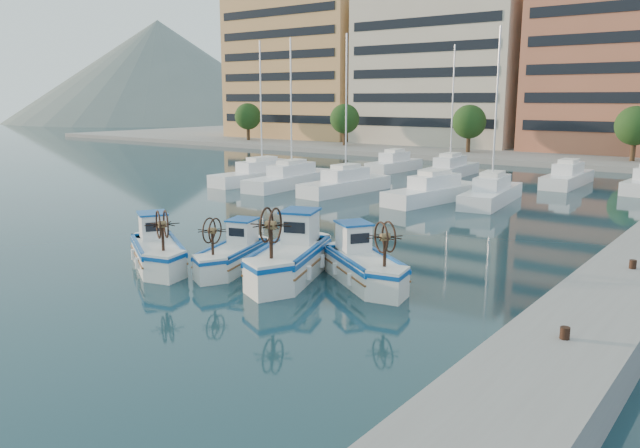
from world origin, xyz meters
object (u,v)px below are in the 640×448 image
at_px(fishing_boat_a, 157,249).
at_px(fishing_boat_d, 363,263).
at_px(fishing_boat_c, 291,255).
at_px(fishing_boat_b, 233,253).

xyz_separation_m(fishing_boat_a, fishing_boat_d, (8.19, 3.26, 0.01)).
relative_size(fishing_boat_a, fishing_boat_c, 0.85).
bearing_deg(fishing_boat_d, fishing_boat_b, 140.80).
bearing_deg(fishing_boat_d, fishing_boat_c, 145.22).
bearing_deg(fishing_boat_b, fishing_boat_c, -5.64).
bearing_deg(fishing_boat_a, fishing_boat_d, -37.51).
height_order(fishing_boat_a, fishing_boat_d, fishing_boat_d).
distance_m(fishing_boat_c, fishing_boat_d, 2.93).
bearing_deg(fishing_boat_c, fishing_boat_a, -178.56).
relative_size(fishing_boat_b, fishing_boat_c, 0.78).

